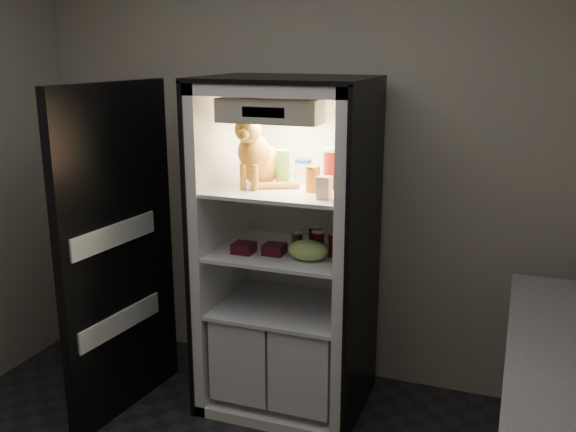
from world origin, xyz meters
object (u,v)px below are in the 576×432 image
object	(u,v)px
berry_box_right	(274,249)
grape_bag	(308,250)
refrigerator	(289,271)
condiment_jar	(297,239)
parmesan_shaker	(283,168)
soda_can_a	(315,238)
soda_can_c	(318,243)
salsa_jar	(313,179)
cream_carton	(324,188)
mayo_tub	(303,170)
soda_can_b	(335,245)
tabby_cat	(258,157)
berry_box_left	(244,248)
pepper_jar	(335,168)

from	to	relation	value
berry_box_right	grape_bag	bearing A→B (deg)	-8.62
refrigerator	condiment_jar	xyz separation A→B (m)	(0.04, 0.02, 0.19)
condiment_jar	grape_bag	xyz separation A→B (m)	(0.13, -0.20, 0.01)
parmesan_shaker	soda_can_a	bearing A→B (deg)	10.88
refrigerator	soda_can_c	xyz separation A→B (m)	(0.19, -0.08, 0.21)
refrigerator	salsa_jar	world-z (taller)	refrigerator
salsa_jar	condiment_jar	distance (m)	0.41
soda_can_a	grape_bag	size ratio (longest dim) A/B	0.61
soda_can_a	grape_bag	world-z (taller)	soda_can_a
cream_carton	soda_can_a	world-z (taller)	cream_carton
parmesan_shaker	condiment_jar	bearing A→B (deg)	38.51
mayo_tub	soda_can_b	distance (m)	0.47
cream_carton	soda_can_a	bearing A→B (deg)	117.03
tabby_cat	berry_box_left	world-z (taller)	tabby_cat
soda_can_b	parmesan_shaker	bearing A→B (deg)	172.09
mayo_tub	pepper_jar	distance (m)	0.23
tabby_cat	grape_bag	distance (m)	0.57
refrigerator	berry_box_left	size ratio (longest dim) A/B	17.04
soda_can_a	berry_box_right	size ratio (longest dim) A/B	1.18
soda_can_c	berry_box_left	xyz separation A→B (m)	(-0.38, -0.12, -0.04)
salsa_jar	pepper_jar	world-z (taller)	pepper_jar
parmesan_shaker	grape_bag	distance (m)	0.47
parmesan_shaker	berry_box_left	xyz separation A→B (m)	(-0.17, -0.16, -0.42)
refrigerator	mayo_tub	world-z (taller)	refrigerator
condiment_jar	berry_box_left	bearing A→B (deg)	-138.05
parmesan_shaker	grape_bag	bearing A→B (deg)	-37.59
parmesan_shaker	cream_carton	xyz separation A→B (m)	(0.30, -0.20, -0.04)
parmesan_shaker	pepper_jar	xyz separation A→B (m)	(0.28, 0.06, 0.01)
salsa_jar	berry_box_left	distance (m)	0.54
pepper_jar	grape_bag	size ratio (longest dim) A/B	1.02
grape_bag	berry_box_left	size ratio (longest dim) A/B	1.92
cream_carton	pepper_jar	bearing A→B (deg)	94.52
grape_bag	soda_can_c	bearing A→B (deg)	79.99
soda_can_a	soda_can_b	bearing A→B (deg)	-29.61
parmesan_shaker	salsa_jar	distance (m)	0.21
soda_can_b	condiment_jar	bearing A→B (deg)	158.74
soda_can_b	soda_can_c	xyz separation A→B (m)	(-0.10, 0.00, -0.00)
tabby_cat	soda_can_a	world-z (taller)	tabby_cat
mayo_tub	grape_bag	size ratio (longest dim) A/B	0.62
mayo_tub	salsa_jar	world-z (taller)	salsa_jar
soda_can_a	soda_can_b	xyz separation A→B (m)	(0.14, -0.08, -0.00)
tabby_cat	mayo_tub	xyz separation A→B (m)	(0.20, 0.18, -0.09)
parmesan_shaker	mayo_tub	distance (m)	0.16
refrigerator	condiment_jar	bearing A→B (deg)	22.64
pepper_jar	mayo_tub	bearing A→B (deg)	157.43
parmesan_shaker	salsa_jar	xyz separation A→B (m)	(0.19, -0.07, -0.03)
pepper_jar	refrigerator	bearing A→B (deg)	-175.23
salsa_jar	grape_bag	distance (m)	0.37
cream_carton	soda_can_a	size ratio (longest dim) A/B	0.88
parmesan_shaker	condiment_jar	distance (m)	0.42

